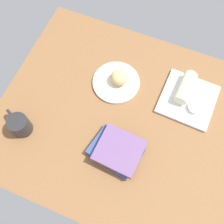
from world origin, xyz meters
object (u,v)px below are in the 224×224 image
(breakfast_wrap, at_px, (185,88))
(square_plate, at_px, (188,99))
(scone_pastry, at_px, (119,78))
(book_stack, at_px, (117,151))
(round_plate, at_px, (116,82))
(coffee_mug, at_px, (19,124))
(sauce_cup, at_px, (195,108))

(breakfast_wrap, bearing_deg, square_plate, -41.36)
(scone_pastry, relative_size, square_plate, 0.34)
(scone_pastry, height_order, book_stack, scone_pastry)
(round_plate, distance_m, scone_pastry, 0.04)
(book_stack, distance_m, coffee_mug, 0.41)
(sauce_cup, xyz_separation_m, breakfast_wrap, (-0.07, 0.07, 0.02))
(square_plate, xyz_separation_m, breakfast_wrap, (-0.03, 0.03, 0.04))
(square_plate, distance_m, book_stack, 0.39)
(square_plate, distance_m, breakfast_wrap, 0.06)
(book_stack, bearing_deg, scone_pastry, 110.33)
(coffee_mug, bearing_deg, square_plate, 32.77)
(book_stack, relative_size, coffee_mug, 1.77)
(sauce_cup, bearing_deg, round_plate, -179.35)
(scone_pastry, bearing_deg, round_plate, -141.67)
(round_plate, bearing_deg, book_stack, -67.46)
(round_plate, height_order, sauce_cup, sauce_cup)
(scone_pastry, distance_m, square_plate, 0.32)
(scone_pastry, bearing_deg, book_stack, -69.67)
(round_plate, relative_size, square_plate, 0.92)
(sauce_cup, bearing_deg, breakfast_wrap, 134.78)
(round_plate, bearing_deg, sauce_cup, 0.65)
(coffee_mug, bearing_deg, book_stack, 7.39)
(breakfast_wrap, bearing_deg, book_stack, -111.03)
(round_plate, relative_size, book_stack, 0.96)
(sauce_cup, relative_size, coffee_mug, 0.47)
(book_stack, bearing_deg, sauce_cup, 51.97)
(book_stack, bearing_deg, round_plate, 112.54)
(sauce_cup, height_order, coffee_mug, coffee_mug)
(breakfast_wrap, height_order, book_stack, breakfast_wrap)
(sauce_cup, xyz_separation_m, book_stack, (-0.24, -0.30, 0.00))
(round_plate, xyz_separation_m, sauce_cup, (0.36, 0.00, 0.02))
(breakfast_wrap, xyz_separation_m, book_stack, (-0.17, -0.37, -0.02))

